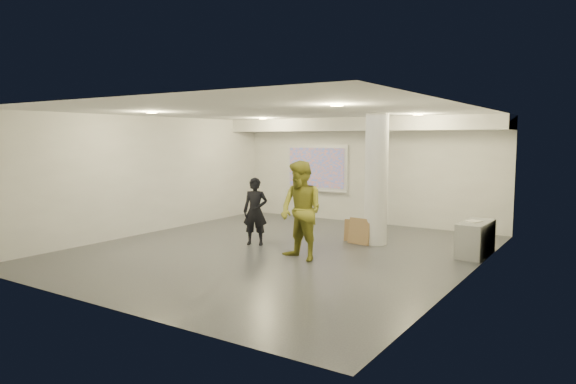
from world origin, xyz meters
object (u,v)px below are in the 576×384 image
Objects in this scene: projection_screen at (317,168)px; woman at (255,211)px; column at (376,180)px; credenza at (475,239)px; man at (301,211)px.

projection_screen is 4.36m from woman.
column is 2.50m from credenza.
woman reaches higher than credenza.
column is 4.08m from projection_screen.
woman is (-2.29, -1.56, -0.73)m from column.
projection_screen is 1.05× the size of man.
column is 2.45× the size of credenza.
man is at bearing -138.76° from credenza.
projection_screen reaches higher than credenza.
woman is 0.77× the size of man.
column is 2.40m from man.
woman is (0.81, -4.21, -0.75)m from projection_screen.
man is (-2.84, -2.31, 0.64)m from credenza.
projection_screen is at bearing 131.34° from man.
man reaches higher than credenza.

